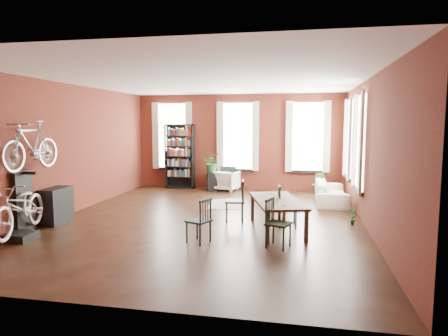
% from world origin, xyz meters
% --- Properties ---
extents(room, '(9.00, 9.04, 3.22)m').
position_xyz_m(room, '(0.25, 0.62, 2.14)').
color(room, black).
rests_on(room, ground).
extents(dining_table, '(1.38, 2.10, 0.66)m').
position_xyz_m(dining_table, '(1.63, -0.60, 0.33)').
color(dining_table, '#4E3E2F').
rests_on(dining_table, ground).
extents(dining_chair_a, '(0.51, 0.51, 0.84)m').
position_xyz_m(dining_chair_a, '(0.24, -1.72, 0.42)').
color(dining_chair_a, '#173331').
rests_on(dining_chair_a, ground).
extents(dining_chair_b, '(0.51, 0.51, 0.95)m').
position_xyz_m(dining_chair_b, '(0.63, 0.02, 0.47)').
color(dining_chair_b, black).
rests_on(dining_chair_b, ground).
extents(dining_chair_c, '(0.52, 0.52, 0.88)m').
position_xyz_m(dining_chair_c, '(1.73, -1.72, 0.44)').
color(dining_chair_c, '#1E2F1C').
rests_on(dining_chair_c, ground).
extents(dining_chair_d, '(0.47, 0.47, 0.90)m').
position_xyz_m(dining_chair_d, '(1.84, -0.26, 0.45)').
color(dining_chair_d, '#173332').
rests_on(dining_chair_d, ground).
extents(bookshelf, '(1.00, 0.32, 2.20)m').
position_xyz_m(bookshelf, '(-2.00, 4.30, 1.10)').
color(bookshelf, black).
rests_on(bookshelf, ground).
extents(white_armchair, '(0.84, 0.81, 0.73)m').
position_xyz_m(white_armchair, '(-0.32, 4.10, 0.36)').
color(white_armchair, white).
rests_on(white_armchair, ground).
extents(cream_sofa, '(0.61, 2.08, 0.81)m').
position_xyz_m(cream_sofa, '(2.95, 2.60, 0.41)').
color(cream_sofa, beige).
rests_on(cream_sofa, ground).
extents(striped_rug, '(0.95, 1.44, 0.01)m').
position_xyz_m(striped_rug, '(0.07, 1.87, 0.01)').
color(striped_rug, black).
rests_on(striped_rug, ground).
extents(bike_trainer, '(0.50, 0.50, 0.15)m').
position_xyz_m(bike_trainer, '(-3.18, -2.23, 0.07)').
color(bike_trainer, black).
rests_on(bike_trainer, ground).
extents(bike_wall_rack, '(0.16, 0.60, 1.30)m').
position_xyz_m(bike_wall_rack, '(-3.40, -1.80, 0.65)').
color(bike_wall_rack, black).
rests_on(bike_wall_rack, ground).
extents(console_table, '(0.40, 0.80, 0.80)m').
position_xyz_m(console_table, '(-3.28, -0.90, 0.40)').
color(console_table, black).
rests_on(console_table, ground).
extents(plant_stand, '(0.40, 0.40, 0.62)m').
position_xyz_m(plant_stand, '(-0.79, 3.94, 0.31)').
color(plant_stand, black).
rests_on(plant_stand, ground).
extents(plant_by_sofa, '(0.64, 0.82, 0.32)m').
position_xyz_m(plant_by_sofa, '(2.65, 3.90, 0.16)').
color(plant_by_sofa, '#295221').
rests_on(plant_by_sofa, ground).
extents(plant_small, '(0.32, 0.42, 0.13)m').
position_xyz_m(plant_small, '(3.25, 0.24, 0.07)').
color(plant_small, '#2C6227').
rests_on(plant_small, ground).
extents(bicycle_floor, '(0.88, 1.13, 1.92)m').
position_xyz_m(bicycle_floor, '(-3.14, -2.21, 1.11)').
color(bicycle_floor, silver).
rests_on(bicycle_floor, bike_trainer).
extents(bicycle_hung, '(0.47, 1.00, 1.66)m').
position_xyz_m(bicycle_hung, '(-3.15, -1.80, 2.13)').
color(bicycle_hung, '#A5A8AD').
rests_on(bicycle_hung, bike_wall_rack).
extents(plant_on_stand, '(0.71, 0.76, 0.50)m').
position_xyz_m(plant_on_stand, '(-0.78, 3.95, 0.87)').
color(plant_on_stand, '#245823').
rests_on(plant_on_stand, plant_stand).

